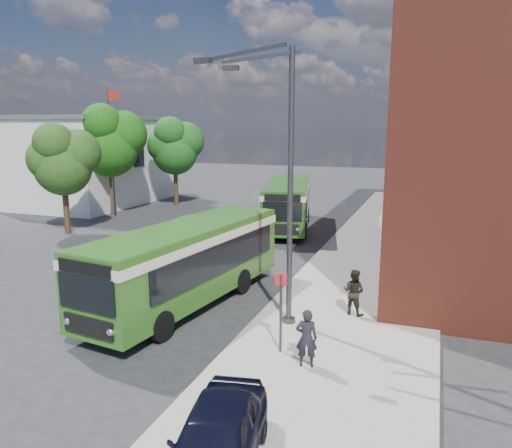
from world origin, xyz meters
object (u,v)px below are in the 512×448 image
at_px(street_lamp, 279,184).
at_px(bus_rear, 288,200).
at_px(bus_front, 187,258).
at_px(parked_car, 216,441).

distance_m(street_lamp, bus_rear, 16.27).
relative_size(street_lamp, bus_rear, 0.89).
bearing_deg(bus_front, bus_rear, 91.72).
xyz_separation_m(street_lamp, bus_rear, (-4.22, 15.43, -2.96)).
bearing_deg(parked_car, street_lamp, 88.51).
relative_size(bus_rear, parked_car, 2.55).
height_order(bus_front, parked_car, bus_front).
distance_m(bus_front, bus_rear, 14.79).
height_order(street_lamp, bus_front, street_lamp).
relative_size(street_lamp, bus_front, 0.89).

